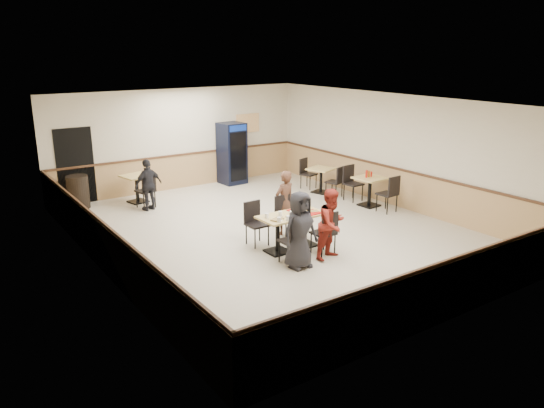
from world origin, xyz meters
TOP-DOWN VIEW (x-y plane):
  - ground at (0.00, 0.00)m, footprint 10.00×10.00m
  - room_shell at (1.78, 2.55)m, footprint 10.00×10.00m
  - main_table at (-0.29, -1.09)m, footprint 1.45×0.74m
  - main_chairs at (-0.34, -1.09)m, footprint 1.30×1.70m
  - diner_woman_left at (-0.74, -1.97)m, footprint 0.76×0.50m
  - diner_woman_right at (0.09, -1.95)m, footprint 0.82×0.70m
  - diner_man_opposite at (0.17, -0.21)m, footprint 0.59×0.44m
  - lone_diner at (-1.71, 3.32)m, footprint 0.85×0.50m
  - tabletop_clutter at (-0.20, -1.13)m, footprint 1.24×0.64m
  - side_table_near at (3.37, 0.30)m, footprint 0.79×0.79m
  - side_table_near_chair_south at (3.37, -0.34)m, footprint 0.50×0.50m
  - side_table_near_chair_north at (3.37, 0.94)m, footprint 0.50×0.50m
  - side_table_far at (3.16, 2.12)m, footprint 0.87×0.87m
  - side_table_far_chair_south at (3.16, 1.52)m, footprint 0.55×0.55m
  - side_table_far_chair_north at (3.16, 2.71)m, footprint 0.55×0.55m
  - condiment_caddy at (3.34, 0.35)m, footprint 0.23×0.06m
  - back_table at (-1.71, 4.20)m, footprint 0.85×0.85m
  - back_table_chair_lone at (-1.71, 3.58)m, footprint 0.53×0.53m
  - pepsi_cooler at (1.58, 4.59)m, footprint 0.77×0.78m
  - trash_bin at (-3.21, 4.55)m, footprint 0.56×0.56m

SIDE VIEW (x-z plane):
  - ground at x=0.00m, z-range 0.00..0.00m
  - trash_bin at x=-3.21m, z-range 0.00..0.89m
  - side_table_far_chair_south at x=3.16m, z-range 0.00..0.94m
  - side_table_far_chair_north at x=3.16m, z-range 0.00..0.94m
  - main_chairs at x=-0.34m, z-range 0.00..0.98m
  - back_table_chair_lone at x=-1.71m, z-range 0.00..0.98m
  - side_table_far at x=3.16m, z-range 0.12..0.86m
  - side_table_near_chair_south at x=3.37m, z-range 0.00..1.01m
  - side_table_near_chair_north at x=3.37m, z-range 0.00..1.01m
  - main_table at x=-0.29m, z-range 0.13..0.90m
  - back_table at x=-1.71m, z-range 0.13..0.90m
  - side_table_near at x=3.37m, z-range 0.13..0.93m
  - room_shell at x=1.78m, z-range -4.42..5.58m
  - lone_diner at x=-1.71m, z-range 0.00..1.37m
  - diner_woman_right at x=0.09m, z-range 0.00..1.46m
  - diner_man_opposite at x=0.17m, z-range 0.00..1.49m
  - diner_woman_left at x=-0.74m, z-range 0.00..1.54m
  - tabletop_clutter at x=-0.20m, z-range 0.74..0.86m
  - condiment_caddy at x=3.34m, z-range 0.79..0.99m
  - pepsi_cooler at x=1.58m, z-range 0.00..1.91m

